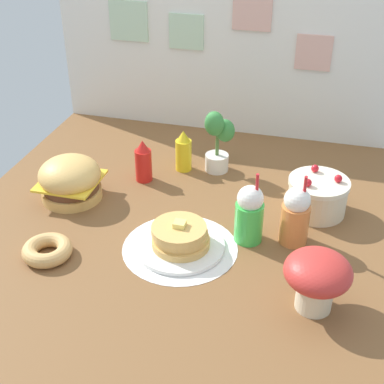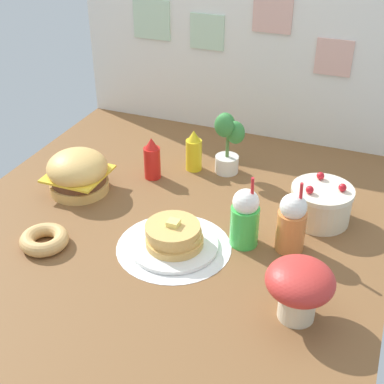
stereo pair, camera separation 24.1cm
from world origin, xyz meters
The scene contains 13 objects.
ground_plane centered at (0.00, 0.00, -0.01)m, with size 1.92×2.18×0.02m, color brown.
back_wall centered at (0.00, 1.08, 0.47)m, with size 1.92×0.04×0.93m.
doily_mat centered at (0.09, -0.11, 0.00)m, with size 0.49×0.49×0.00m, color white.
burger centered at (-0.52, 0.14, 0.10)m, with size 0.29×0.29×0.21m.
pancake_stack centered at (0.09, -0.11, 0.05)m, with size 0.38×0.38×0.13m.
layer_cake centered at (0.63, 0.32, 0.09)m, with size 0.28×0.28×0.20m.
ketchup_bottle centered at (-0.24, 0.39, 0.10)m, with size 0.08×0.08×0.22m.
mustard_bottle centered at (-0.08, 0.55, 0.10)m, with size 0.08×0.08×0.22m.
cream_soda_cup centered at (0.36, 0.03, 0.13)m, with size 0.12×0.12×0.33m.
orange_float_cup centered at (0.55, 0.06, 0.13)m, with size 0.12×0.12×0.33m.
donut_pink_glaze centered at (-0.42, -0.30, 0.03)m, with size 0.21×0.21×0.06m.
potted_plant centered at (0.09, 0.58, 0.18)m, with size 0.16×0.13×0.34m.
mushroom_stool centered at (0.66, -0.32, 0.14)m, with size 0.24×0.24×0.23m.
Camera 1 is at (0.61, -1.86, 1.41)m, focal length 50.88 mm.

